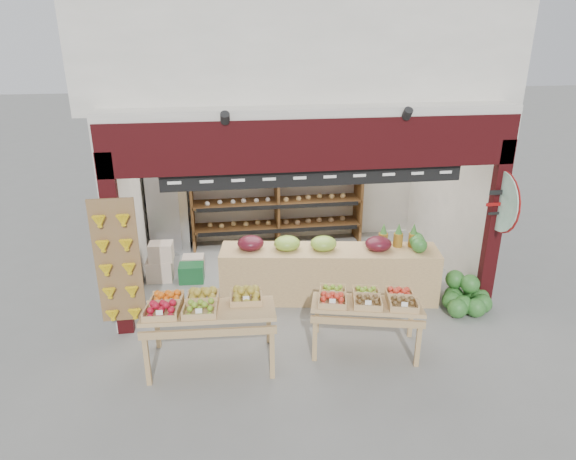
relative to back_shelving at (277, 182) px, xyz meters
The scene contains 11 objects.
ground 2.32m from the back_shelving, 84.97° to the right, with size 60.00×60.00×0.00m, color slate.
shop_structure 2.66m from the back_shelving, 61.21° to the right, with size 6.36×5.12×5.40m.
banana_board 4.02m from the back_shelving, 129.60° to the right, with size 0.60×0.15×1.80m.
gift_sign 4.26m from the back_shelving, 46.41° to the right, with size 0.04×0.93×0.92m.
back_shelving is the anchor object (origin of this frame).
refrigerator 2.22m from the back_shelving, behind, with size 0.70×0.70×1.80m, color silver.
cardboard_stack 2.60m from the back_shelving, 145.73° to the right, with size 0.99×0.73×0.69m.
mid_counter 2.60m from the back_shelving, 78.00° to the right, with size 3.49×1.20×1.08m.
display_table_left 4.15m from the back_shelving, 110.68° to the right, with size 1.69×1.00×1.04m.
display_table_right 3.97m from the back_shelving, 79.61° to the right, with size 1.59×1.12×0.94m.
watermelon_pile 4.16m from the back_shelving, 50.15° to the right, with size 0.80×0.75×0.57m.
Camera 1 is at (-1.36, -7.72, 4.09)m, focal length 32.00 mm.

